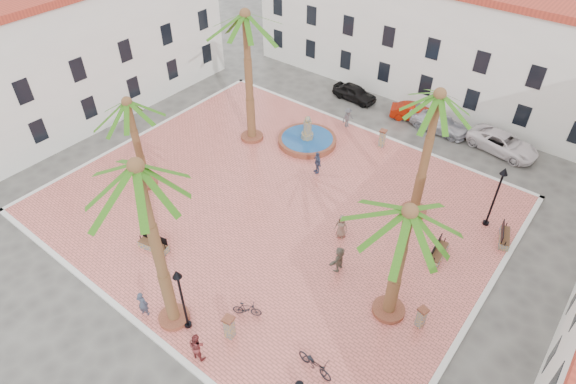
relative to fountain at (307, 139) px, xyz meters
name	(u,v)px	position (x,y,z in m)	size (l,w,h in m)	color
ground	(276,205)	(2.47, -6.69, -0.45)	(120.00, 120.00, 0.00)	#56544F
plaza	(276,204)	(2.47, -6.69, -0.38)	(26.00, 22.00, 0.15)	#E16C61
kerb_n	(366,130)	(2.47, 4.31, -0.37)	(26.30, 0.30, 0.16)	silver
kerb_s	(134,320)	(2.47, -17.69, -0.37)	(26.30, 0.30, 0.16)	silver
kerb_e	(476,310)	(15.47, -6.69, -0.37)	(0.30, 22.30, 0.16)	silver
kerb_w	(143,134)	(-10.53, -6.69, -0.37)	(0.30, 22.30, 0.16)	silver
building_north	(429,34)	(2.47, 13.30, 4.31)	(30.40, 7.40, 9.50)	white
building_west	(79,52)	(-16.53, -6.69, 4.57)	(6.40, 24.40, 10.00)	white
fountain	(307,139)	(0.00, 0.00, 0.00)	(4.28, 4.28, 2.21)	brown
palm_nw	(246,29)	(-3.60, -2.04, 7.98)	(5.34, 5.34, 9.60)	brown
palm_sw	(130,113)	(-5.46, -10.44, 5.05)	(4.71, 4.71, 6.43)	brown
palm_s	(141,185)	(4.00, -16.41, 8.16)	(4.91, 4.91, 9.71)	brown
palm_e	(407,226)	(12.05, -9.53, 5.57)	(5.28, 5.28, 7.08)	brown
palm_ne	(437,109)	(9.66, -2.06, 6.92)	(5.05, 5.05, 8.44)	brown
bench_s	(154,245)	(-0.47, -13.94, -0.03)	(1.89, 0.93, 0.95)	#7B735A
bench_e	(438,253)	(12.41, -4.62, -0.02)	(0.75, 1.94, 1.00)	#7B735A
bench_ne	(504,237)	(14.85, -1.09, -0.04)	(1.01, 1.82, 0.92)	#7B735A
lamppost_s	(180,290)	(4.83, -16.27, 2.42)	(0.44, 0.44, 4.02)	black
lamppost_e	(499,187)	(13.55, -0.36, 2.54)	(0.45, 0.45, 4.19)	black
bollard_se	(229,327)	(6.83, -15.42, 0.41)	(0.56, 0.56, 1.37)	#7B735A
bollard_n	(382,138)	(4.51, 3.00, 0.39)	(0.54, 0.54, 1.34)	#7B735A
bollard_e	(421,317)	(13.63, -9.31, 0.34)	(0.54, 0.54, 1.24)	#7B735A
cyclist_a	(143,304)	(2.65, -17.09, 0.49)	(0.58, 0.38, 1.59)	#333B4E
bicycle_a	(315,364)	(11.01, -14.35, 0.20)	(0.66, 1.90, 1.00)	black
cyclist_b	(197,346)	(6.41, -17.09, 0.49)	(0.77, 0.60, 1.59)	maroon
bicycle_b	(247,309)	(6.67, -14.02, 0.14)	(0.41, 1.47, 0.88)	black
pedestrian_fountain_a	(341,226)	(7.27, -6.57, 0.47)	(0.75, 0.49, 1.54)	#785D4D
pedestrian_fountain_b	(317,162)	(2.63, -2.45, 0.51)	(0.95, 0.40, 1.63)	#36415F
pedestrian_north	(348,118)	(1.10, 3.71, 0.48)	(1.01, 0.58, 1.57)	#55555A
pedestrian_east	(339,259)	(8.55, -8.77, 0.49)	(1.47, 0.47, 1.59)	#69604F
car_black	(355,93)	(-0.85, 7.83, 0.20)	(1.54, 3.84, 1.31)	black
car_red	(415,112)	(4.58, 8.07, 0.17)	(1.32, 3.79, 1.25)	#931503
car_silver	(440,123)	(6.80, 7.75, 0.20)	(1.83, 4.49, 1.30)	silver
car_white	(503,143)	(11.56, 7.95, 0.24)	(2.29, 4.96, 1.38)	white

